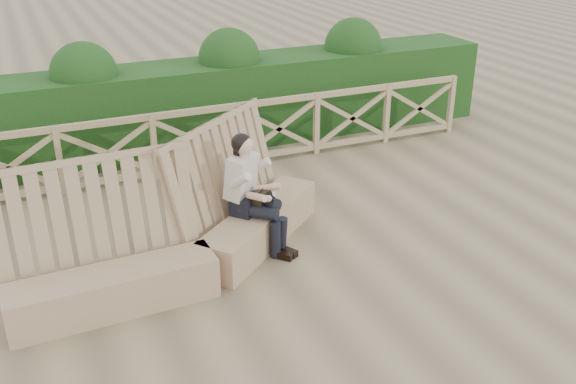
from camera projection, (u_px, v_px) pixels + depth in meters
name	position (u px, v px, depth m)	size (l,w,h in m)	color
ground	(283.00, 276.00, 7.73)	(60.00, 60.00, 0.00)	brown
bench	(189.00, 241.00, 7.67)	(4.17, 2.14, 1.62)	#8D7651
woman	(251.00, 189.00, 8.03)	(0.81, 0.94, 1.55)	black
guardrail	(197.00, 141.00, 10.40)	(10.10, 0.09, 1.10)	#7D6748
hedge	(177.00, 108.00, 11.31)	(12.00, 1.20, 1.50)	black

